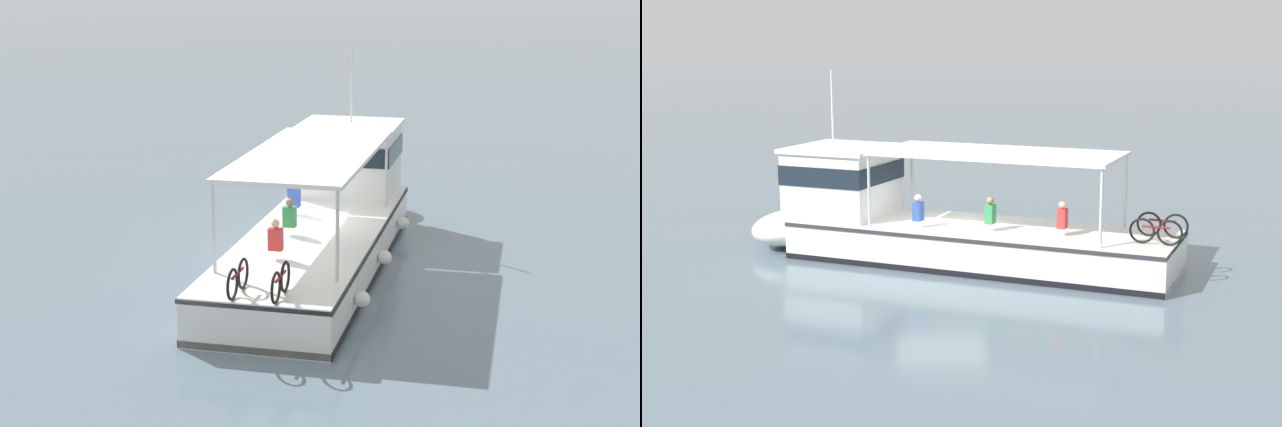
{
  "view_description": "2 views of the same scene",
  "coord_description": "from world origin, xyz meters",
  "views": [
    {
      "loc": [
        4.55,
        23.37,
        7.61
      ],
      "look_at": [
        -0.31,
        0.59,
        1.4
      ],
      "focal_mm": 52.66,
      "sensor_mm": 36.0,
      "label": 1
    },
    {
      "loc": [
        24.53,
        -0.41,
        6.33
      ],
      "look_at": [
        -0.31,
        0.59,
        1.4
      ],
      "focal_mm": 50.83,
      "sensor_mm": 36.0,
      "label": 2
    }
  ],
  "objects": [
    {
      "name": "ground_plane",
      "position": [
        0.0,
        0.0,
        0.0
      ],
      "size": [
        400.0,
        400.0,
        0.0
      ],
      "primitive_type": "plane",
      "color": "slate"
    },
    {
      "name": "ferry_main",
      "position": [
        -0.75,
        -0.33,
        1.02
      ],
      "size": [
        8.18,
        12.82,
        5.32
      ],
      "color": "white",
      "rests_on": "ground"
    }
  ]
}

